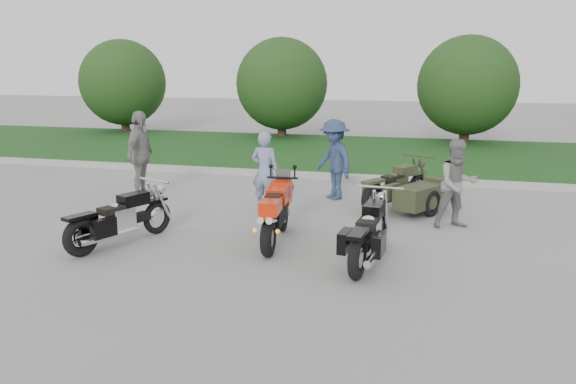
% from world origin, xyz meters
% --- Properties ---
extents(ground, '(80.00, 80.00, 0.00)m').
position_xyz_m(ground, '(0.00, 0.00, 0.00)').
color(ground, '#979792').
rests_on(ground, ground).
extents(curb, '(60.00, 0.30, 0.15)m').
position_xyz_m(curb, '(0.00, 6.00, 0.07)').
color(curb, '#A5A39C').
rests_on(curb, ground).
extents(grass_strip, '(60.00, 8.00, 0.14)m').
position_xyz_m(grass_strip, '(0.00, 10.15, 0.07)').
color(grass_strip, '#204E1B').
rests_on(grass_strip, ground).
extents(tree_far_left, '(3.60, 3.60, 4.00)m').
position_xyz_m(tree_far_left, '(-10.00, 13.50, 2.19)').
color(tree_far_left, '#3F2B1C').
rests_on(tree_far_left, ground).
extents(tree_mid_left, '(3.60, 3.60, 4.00)m').
position_xyz_m(tree_mid_left, '(-3.00, 13.50, 2.19)').
color(tree_mid_left, '#3F2B1C').
rests_on(tree_mid_left, ground).
extents(tree_mid_right, '(3.60, 3.60, 4.00)m').
position_xyz_m(tree_mid_right, '(4.00, 13.50, 2.19)').
color(tree_mid_right, '#3F2B1C').
rests_on(tree_mid_right, ground).
extents(sportbike_red, '(0.45, 2.00, 0.95)m').
position_xyz_m(sportbike_red, '(0.44, 0.41, 0.56)').
color(sportbike_red, black).
rests_on(sportbike_red, ground).
extents(cruiser_left, '(0.92, 2.02, 0.82)m').
position_xyz_m(cruiser_left, '(-2.06, -0.34, 0.42)').
color(cruiser_left, black).
rests_on(cruiser_left, ground).
extents(cruiser_right, '(0.44, 2.20, 0.85)m').
position_xyz_m(cruiser_right, '(2.04, -0.16, 0.43)').
color(cruiser_right, black).
rests_on(cruiser_right, ground).
extents(cruiser_sidecar, '(1.73, 2.07, 0.86)m').
position_xyz_m(cruiser_sidecar, '(2.50, 3.10, 0.40)').
color(cruiser_sidecar, black).
rests_on(cruiser_sidecar, ground).
extents(person_stripe, '(0.63, 0.45, 1.62)m').
position_xyz_m(person_stripe, '(-0.40, 2.56, 0.81)').
color(person_stripe, '#7C84A9').
rests_on(person_stripe, ground).
extents(person_grey, '(0.97, 0.88, 1.63)m').
position_xyz_m(person_grey, '(3.36, 2.18, 0.81)').
color(person_grey, gray).
rests_on(person_grey, ground).
extents(person_denim, '(1.27, 1.28, 1.77)m').
position_xyz_m(person_denim, '(0.80, 3.86, 0.89)').
color(person_denim, navy).
rests_on(person_denim, ground).
extents(person_back, '(0.56, 1.18, 1.95)m').
position_xyz_m(person_back, '(-3.38, 2.88, 0.97)').
color(person_back, gray).
rests_on(person_back, ground).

